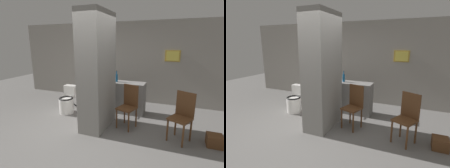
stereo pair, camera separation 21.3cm
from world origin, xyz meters
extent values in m
plane|color=slate|center=(0.00, 0.00, 0.00)|extent=(14.00, 14.00, 0.00)
cube|color=gray|center=(0.00, 2.63, 1.30)|extent=(8.00, 0.06, 2.60)
cube|color=#B79338|center=(-1.60, 2.58, 1.70)|extent=(0.36, 0.02, 0.48)
cube|color=#4C9959|center=(-1.60, 2.57, 1.70)|extent=(0.30, 0.01, 0.39)
cube|color=#B79338|center=(1.50, 2.58, 1.55)|extent=(0.44, 0.02, 0.34)
cube|color=#E0CC4C|center=(1.50, 2.57, 1.55)|extent=(0.36, 0.01, 0.28)
cube|color=gray|center=(0.00, 0.51, 1.30)|extent=(0.50, 1.03, 2.60)
cylinder|color=#593319|center=(-0.27, 0.31, 1.55)|extent=(0.03, 0.40, 0.40)
cylinder|color=red|center=(-0.28, 0.31, 1.55)|extent=(0.01, 0.07, 0.07)
cube|color=gray|center=(0.33, 1.55, 0.44)|extent=(1.14, 0.44, 0.87)
cylinder|color=white|center=(-1.18, 0.91, 0.21)|extent=(0.40, 0.40, 0.41)
torus|color=black|center=(-1.18, 0.91, 0.42)|extent=(0.39, 0.39, 0.04)
cube|color=white|center=(-1.18, 1.17, 0.58)|extent=(0.36, 0.20, 0.33)
cylinder|color=brown|center=(0.45, 0.54, 0.23)|extent=(0.04, 0.04, 0.46)
cylinder|color=brown|center=(0.76, 0.45, 0.23)|extent=(0.04, 0.04, 0.46)
cylinder|color=brown|center=(0.55, 0.86, 0.23)|extent=(0.04, 0.04, 0.46)
cylinder|color=brown|center=(0.86, 0.76, 0.23)|extent=(0.04, 0.04, 0.46)
cube|color=brown|center=(0.66, 0.65, 0.48)|extent=(0.47, 0.47, 0.04)
cube|color=brown|center=(0.71, 0.82, 0.75)|extent=(0.37, 0.14, 0.50)
cylinder|color=brown|center=(1.58, 0.40, 0.23)|extent=(0.04, 0.04, 0.46)
cylinder|color=brown|center=(1.87, 0.25, 0.23)|extent=(0.04, 0.04, 0.46)
cylinder|color=brown|center=(1.73, 0.69, 0.23)|extent=(0.04, 0.04, 0.46)
cylinder|color=brown|center=(2.02, 0.54, 0.23)|extent=(0.04, 0.04, 0.46)
cube|color=brown|center=(1.80, 0.47, 0.48)|extent=(0.51, 0.51, 0.04)
cube|color=brown|center=(1.88, 0.63, 0.75)|extent=(0.35, 0.20, 0.50)
torus|color=black|center=(-1.04, 1.38, 0.36)|extent=(0.72, 0.04, 0.72)
torus|color=black|center=(-0.13, 1.38, 0.36)|extent=(0.72, 0.04, 0.72)
cylinder|color=maroon|center=(-0.59, 1.38, 0.54)|extent=(0.84, 0.04, 0.04)
cylinder|color=maroon|center=(-0.81, 1.38, 0.54)|extent=(0.03, 0.03, 0.37)
cylinder|color=maroon|center=(-0.18, 1.38, 0.54)|extent=(0.03, 0.03, 0.34)
cube|color=black|center=(-0.81, 1.38, 0.75)|extent=(0.16, 0.06, 0.04)
cylinder|color=#262626|center=(-0.18, 1.38, 0.71)|extent=(0.03, 0.42, 0.03)
cylinder|color=#19598C|center=(0.10, 1.53, 0.98)|extent=(0.07, 0.07, 0.21)
cylinder|color=#19598C|center=(0.10, 1.53, 1.13)|extent=(0.03, 0.03, 0.09)
sphere|color=#333333|center=(0.10, 1.53, 1.18)|extent=(0.03, 0.03, 0.03)
cube|color=brown|center=(2.45, 0.53, 0.11)|extent=(0.28, 0.28, 0.22)
camera|label=1|loc=(1.68, -2.97, 1.94)|focal=28.00mm
camera|label=2|loc=(1.88, -2.89, 1.94)|focal=28.00mm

